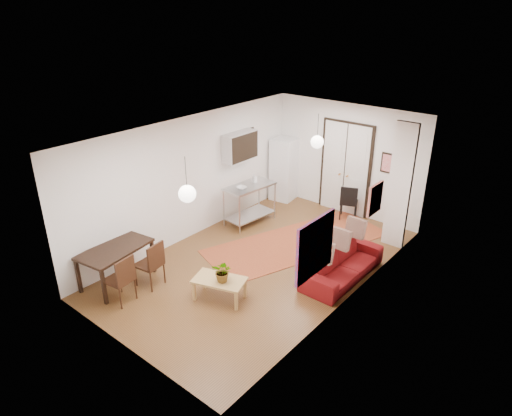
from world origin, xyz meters
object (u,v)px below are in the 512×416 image
Objects in this scene: dining_table at (115,252)px; dining_chair_near at (153,258)px; black_side_chair at (351,198)px; coffee_table at (219,282)px; kitchen_counter at (250,198)px; dining_chair_far at (123,273)px; sofa at (342,264)px; fridge at (284,169)px.

dining_table is 1.56× the size of dining_chair_near.
coffee_table is at bearing 65.89° from black_side_chair.
kitchen_counter is at bearing 177.03° from dining_chair_near.
coffee_table is 0.79× the size of kitchen_counter.
dining_chair_far is (0.31, -4.04, -0.11)m from kitchen_counter.
dining_table is 6.05m from black_side_chair.
sofa is 2.15× the size of dining_chair_far.
dining_chair_far reaches higher than sofa.
kitchen_counter is 3.35m from dining_chair_near.
kitchen_counter is 1.43× the size of dining_chair_far.
kitchen_counter is at bearing 23.15° from black_side_chair.
fridge reaches higher than coffee_table.
kitchen_counter is 4.05m from dining_chair_far.
dining_chair_far is 1.03× the size of black_side_chair.
dining_chair_near is (0.31, -3.34, -0.11)m from kitchen_counter.
sofa is at bearing -45.07° from fridge.
dining_chair_near is at bearing -91.59° from fridge.
sofa is at bearing 41.83° from dining_table.
black_side_chair is at bearing 157.27° from dining_chair_far.
kitchen_counter is (-3.12, 0.76, 0.37)m from sofa.
sofa is 4.32m from dining_chair_far.
sofa is at bearing 93.25° from black_side_chair.
fridge is (-3.38, 2.55, 0.57)m from sofa.
dining_chair_near is at bearing 51.12° from black_side_chair.
kitchen_counter reaches higher than coffee_table.
dining_table is (0.00, -5.58, -0.18)m from fridge.
dining_chair_far is at bearing -140.93° from coffee_table.
dining_chair_near is (-2.80, -2.58, 0.25)m from sofa.
dining_table is 1.56× the size of dining_chair_far.
coffee_table is 1.13× the size of dining_chair_near.
fridge reaches higher than dining_table.
kitchen_counter is 1.47× the size of black_side_chair.
sofa is at bearing 56.74° from coffee_table.
sofa reaches higher than coffee_table.
dining_table is 0.64m from dining_chair_far.
fridge is at bearing 53.32° from sofa.
dining_chair_near reaches higher than black_side_chair.
coffee_table is (-1.41, -2.14, 0.07)m from sofa.
kitchen_counter reaches higher than sofa.
kitchen_counter is at bearing 85.99° from dining_table.
dining_table is (-0.27, -3.78, 0.02)m from kitchen_counter.
dining_table is (-3.38, -3.03, 0.39)m from sofa.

